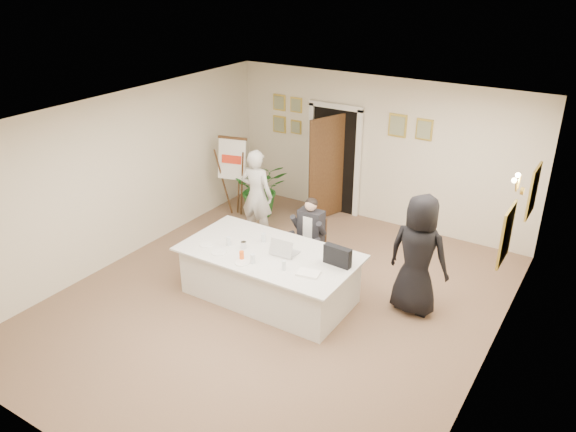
% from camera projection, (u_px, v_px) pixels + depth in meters
% --- Properties ---
extents(floor, '(7.00, 7.00, 0.00)m').
position_uv_depth(floor, '(277.00, 301.00, 8.44)').
color(floor, brown).
rests_on(floor, ground).
extents(ceiling, '(6.00, 7.00, 0.02)m').
position_uv_depth(ceiling, '(275.00, 119.00, 7.27)').
color(ceiling, white).
rests_on(ceiling, wall_back).
extents(wall_back, '(6.00, 0.10, 2.80)m').
position_uv_depth(wall_back, '(378.00, 151.00, 10.54)').
color(wall_back, beige).
rests_on(wall_back, floor).
extents(wall_front, '(6.00, 0.10, 2.80)m').
position_uv_depth(wall_front, '(67.00, 352.00, 5.16)').
color(wall_front, beige).
rests_on(wall_front, floor).
extents(wall_left, '(0.10, 7.00, 2.80)m').
position_uv_depth(wall_left, '(125.00, 177.00, 9.31)').
color(wall_left, beige).
rests_on(wall_left, floor).
extents(wall_right, '(0.10, 7.00, 2.80)m').
position_uv_depth(wall_right, '(495.00, 276.00, 6.40)').
color(wall_right, beige).
rests_on(wall_right, floor).
extents(doorway, '(1.14, 0.86, 2.20)m').
position_uv_depth(doorway, '(332.00, 163.00, 10.98)').
color(doorway, black).
rests_on(doorway, floor).
extents(pictures_back_wall, '(3.40, 0.06, 0.80)m').
position_uv_depth(pictures_back_wall, '(340.00, 122.00, 10.72)').
color(pictures_back_wall, gold).
rests_on(pictures_back_wall, wall_back).
extents(pictures_right_wall, '(0.06, 2.20, 0.80)m').
position_uv_depth(pictures_right_wall, '(520.00, 211.00, 7.19)').
color(pictures_right_wall, gold).
rests_on(pictures_right_wall, wall_right).
extents(wall_sconce, '(0.20, 0.30, 0.24)m').
position_uv_depth(wall_sconce, '(519.00, 184.00, 7.07)').
color(wall_sconce, gold).
rests_on(wall_sconce, wall_right).
extents(conference_table, '(2.62, 1.40, 0.78)m').
position_uv_depth(conference_table, '(269.00, 274.00, 8.39)').
color(conference_table, silver).
rests_on(conference_table, floor).
extents(seated_man, '(0.59, 0.63, 1.29)m').
position_uv_depth(seated_man, '(309.00, 235.00, 9.02)').
color(seated_man, black).
rests_on(seated_man, floor).
extents(flip_chart, '(0.58, 0.41, 1.59)m').
position_uv_depth(flip_chart, '(235.00, 180.00, 10.99)').
color(flip_chart, '#361E11').
rests_on(flip_chart, floor).
extents(standing_man, '(0.64, 0.45, 1.69)m').
position_uv_depth(standing_man, '(257.00, 195.00, 10.02)').
color(standing_man, silver).
rests_on(standing_man, floor).
extents(standing_woman, '(0.91, 0.62, 1.80)m').
position_uv_depth(standing_woman, '(418.00, 255.00, 7.88)').
color(standing_woman, black).
rests_on(standing_woman, floor).
extents(potted_palm, '(1.34, 1.32, 1.13)m').
position_uv_depth(potted_palm, '(261.00, 188.00, 11.09)').
color(potted_palm, '#236622').
rests_on(potted_palm, floor).
extents(laptop, '(0.38, 0.39, 0.28)m').
position_uv_depth(laptop, '(286.00, 245.00, 8.14)').
color(laptop, '#B7BABC').
rests_on(laptop, conference_table).
extents(laptop_bag, '(0.41, 0.14, 0.29)m').
position_uv_depth(laptop_bag, '(338.00, 256.00, 7.82)').
color(laptop_bag, black).
rests_on(laptop_bag, conference_table).
extents(paper_stack, '(0.34, 0.27, 0.03)m').
position_uv_depth(paper_stack, '(308.00, 273.00, 7.64)').
color(paper_stack, white).
rests_on(paper_stack, conference_table).
extents(plate_left, '(0.25, 0.25, 0.01)m').
position_uv_depth(plate_left, '(206.00, 244.00, 8.43)').
color(plate_left, white).
rests_on(plate_left, conference_table).
extents(plate_mid, '(0.27, 0.27, 0.01)m').
position_uv_depth(plate_mid, '(219.00, 252.00, 8.20)').
color(plate_mid, white).
rests_on(plate_mid, conference_table).
extents(plate_near, '(0.22, 0.22, 0.01)m').
position_uv_depth(plate_near, '(242.00, 263.00, 7.93)').
color(plate_near, white).
rests_on(plate_near, conference_table).
extents(glass_a, '(0.07, 0.07, 0.14)m').
position_uv_depth(glass_a, '(229.00, 241.00, 8.39)').
color(glass_a, silver).
rests_on(glass_a, conference_table).
extents(glass_b, '(0.09, 0.09, 0.14)m').
position_uv_depth(glass_b, '(253.00, 259.00, 7.90)').
color(glass_b, silver).
rests_on(glass_b, conference_table).
extents(glass_c, '(0.07, 0.07, 0.14)m').
position_uv_depth(glass_c, '(284.00, 265.00, 7.73)').
color(glass_c, silver).
rests_on(glass_c, conference_table).
extents(glass_d, '(0.09, 0.09, 0.14)m').
position_uv_depth(glass_d, '(264.00, 238.00, 8.50)').
color(glass_d, silver).
rests_on(glass_d, conference_table).
extents(oj_glass, '(0.08, 0.08, 0.13)m').
position_uv_depth(oj_glass, '(242.00, 255.00, 8.00)').
color(oj_glass, '#FB5C15').
rests_on(oj_glass, conference_table).
extents(steel_jug, '(0.10, 0.10, 0.11)m').
position_uv_depth(steel_jug, '(244.00, 245.00, 8.31)').
color(steel_jug, silver).
rests_on(steel_jug, conference_table).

